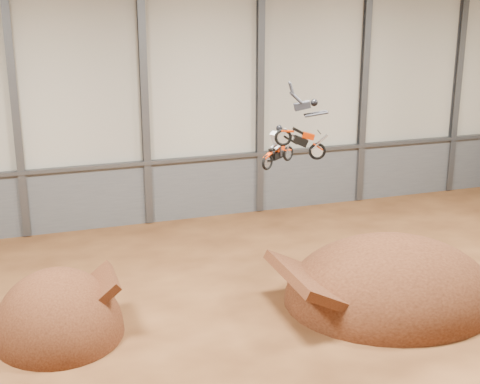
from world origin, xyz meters
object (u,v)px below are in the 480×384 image
(takeoff_ramp, at_px, (59,333))
(fmx_rider_a, at_px, (279,144))
(landing_ramp, at_px, (390,299))
(fmx_rider_b, at_px, (298,122))

(takeoff_ramp, height_order, fmx_rider_a, fmx_rider_a)
(landing_ramp, relative_size, fmx_rider_b, 3.24)
(landing_ramp, bearing_deg, fmx_rider_a, 147.90)
(fmx_rider_a, relative_size, fmx_rider_b, 0.72)
(fmx_rider_a, distance_m, fmx_rider_b, 2.15)
(landing_ramp, relative_size, fmx_rider_a, 4.53)
(takeoff_ramp, height_order, landing_ramp, landing_ramp)
(takeoff_ramp, bearing_deg, fmx_rider_b, -4.05)
(takeoff_ramp, xyz_separation_m, fmx_rider_b, (9.51, -0.67, 7.80))
(takeoff_ramp, bearing_deg, landing_ramp, -6.47)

